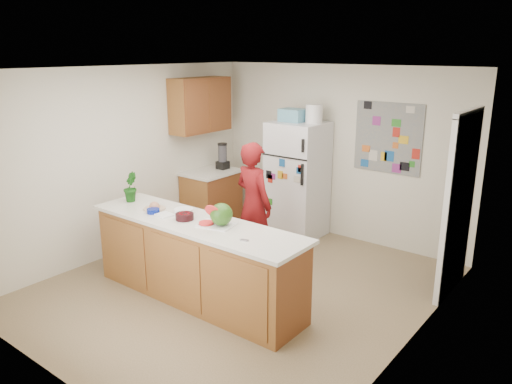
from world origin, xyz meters
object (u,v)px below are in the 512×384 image
Objects in this scene: person at (254,204)px; cherry_bowl at (185,216)px; watermelon at (221,214)px; refrigerator at (297,180)px.

person reaches higher than cherry_bowl.
watermelon is at bearing 10.67° from cherry_bowl.
refrigerator is at bearing -72.80° from person.
person reaches higher than watermelon.
cherry_bowl is at bearing -169.33° from watermelon.
watermelon is (0.44, -1.10, 0.25)m from person.
refrigerator reaches higher than cherry_bowl.
refrigerator reaches higher than person.
watermelon is 1.20× the size of cherry_bowl.
cherry_bowl is at bearing -87.05° from refrigerator.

